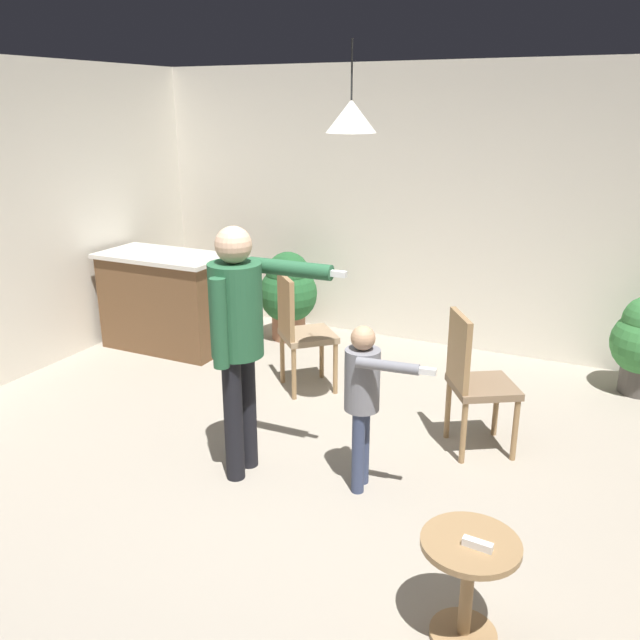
{
  "coord_description": "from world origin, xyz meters",
  "views": [
    {
      "loc": [
        1.6,
        -3.02,
        2.33
      ],
      "look_at": [
        -0.14,
        0.6,
        1.0
      ],
      "focal_mm": 36.88,
      "sensor_mm": 36.0,
      "label": 1
    }
  ],
  "objects_px": {
    "person_child": "(364,390)",
    "person_adult": "(239,326)",
    "side_table_by_couch": "(468,578)",
    "dining_chair_by_counter": "(300,329)",
    "spare_remote_on_table": "(478,544)",
    "potted_plant_by_wall": "(288,292)",
    "dining_chair_near_wall": "(473,378)",
    "kitchen_counter": "(166,301)"
  },
  "relations": [
    {
      "from": "person_child",
      "to": "person_adult",
      "type": "bearing_deg",
      "value": -84.29
    },
    {
      "from": "side_table_by_couch",
      "to": "dining_chair_by_counter",
      "type": "bearing_deg",
      "value": 132.35
    },
    {
      "from": "person_child",
      "to": "spare_remote_on_table",
      "type": "bearing_deg",
      "value": 37.06
    },
    {
      "from": "dining_chair_by_counter",
      "to": "spare_remote_on_table",
      "type": "distance_m",
      "value": 2.93
    },
    {
      "from": "side_table_by_couch",
      "to": "spare_remote_on_table",
      "type": "distance_m",
      "value": 0.22
    },
    {
      "from": "potted_plant_by_wall",
      "to": "spare_remote_on_table",
      "type": "bearing_deg",
      "value": -50.61
    },
    {
      "from": "dining_chair_by_counter",
      "to": "person_child",
      "type": "bearing_deg",
      "value": -2.37
    },
    {
      "from": "dining_chair_near_wall",
      "to": "spare_remote_on_table",
      "type": "distance_m",
      "value": 1.81
    },
    {
      "from": "dining_chair_near_wall",
      "to": "potted_plant_by_wall",
      "type": "height_order",
      "value": "dining_chair_near_wall"
    },
    {
      "from": "side_table_by_couch",
      "to": "potted_plant_by_wall",
      "type": "height_order",
      "value": "potted_plant_by_wall"
    },
    {
      "from": "person_adult",
      "to": "dining_chair_by_counter",
      "type": "distance_m",
      "value": 1.45
    },
    {
      "from": "side_table_by_couch",
      "to": "potted_plant_by_wall",
      "type": "bearing_deg",
      "value": 129.31
    },
    {
      "from": "side_table_by_couch",
      "to": "dining_chair_by_counter",
      "type": "distance_m",
      "value": 2.88
    },
    {
      "from": "kitchen_counter",
      "to": "person_adult",
      "type": "xyz_separation_m",
      "value": [
        1.93,
        -1.69,
        0.54
      ]
    },
    {
      "from": "kitchen_counter",
      "to": "side_table_by_couch",
      "type": "xyz_separation_m",
      "value": [
        3.6,
        -2.47,
        -0.15
      ]
    },
    {
      "from": "dining_chair_by_counter",
      "to": "kitchen_counter",
      "type": "bearing_deg",
      "value": -145.87
    },
    {
      "from": "potted_plant_by_wall",
      "to": "kitchen_counter",
      "type": "bearing_deg",
      "value": -142.4
    },
    {
      "from": "person_child",
      "to": "potted_plant_by_wall",
      "type": "distance_m",
      "value": 2.86
    },
    {
      "from": "person_adult",
      "to": "potted_plant_by_wall",
      "type": "distance_m",
      "value": 2.67
    },
    {
      "from": "person_adult",
      "to": "potted_plant_by_wall",
      "type": "height_order",
      "value": "person_adult"
    },
    {
      "from": "spare_remote_on_table",
      "to": "kitchen_counter",
      "type": "bearing_deg",
      "value": 145.38
    },
    {
      "from": "dining_chair_by_counter",
      "to": "side_table_by_couch",
      "type": "bearing_deg",
      "value": -1.69
    },
    {
      "from": "person_adult",
      "to": "dining_chair_near_wall",
      "type": "height_order",
      "value": "person_adult"
    },
    {
      "from": "person_child",
      "to": "spare_remote_on_table",
      "type": "relative_size",
      "value": 8.33
    },
    {
      "from": "dining_chair_by_counter",
      "to": "spare_remote_on_table",
      "type": "bearing_deg",
      "value": -1.63
    },
    {
      "from": "person_child",
      "to": "spare_remote_on_table",
      "type": "height_order",
      "value": "person_child"
    },
    {
      "from": "potted_plant_by_wall",
      "to": "person_adult",
      "type": "bearing_deg",
      "value": -68.23
    },
    {
      "from": "side_table_by_couch",
      "to": "spare_remote_on_table",
      "type": "relative_size",
      "value": 4.0
    },
    {
      "from": "dining_chair_near_wall",
      "to": "spare_remote_on_table",
      "type": "xyz_separation_m",
      "value": [
        0.43,
        -1.76,
        -0.01
      ]
    },
    {
      "from": "side_table_by_couch",
      "to": "person_child",
      "type": "relative_size",
      "value": 0.48
    },
    {
      "from": "spare_remote_on_table",
      "to": "dining_chair_by_counter",
      "type": "bearing_deg",
      "value": 132.41
    },
    {
      "from": "dining_chair_near_wall",
      "to": "spare_remote_on_table",
      "type": "height_order",
      "value": "dining_chair_near_wall"
    },
    {
      "from": "kitchen_counter",
      "to": "dining_chair_near_wall",
      "type": "distance_m",
      "value": 3.29
    },
    {
      "from": "kitchen_counter",
      "to": "person_child",
      "type": "bearing_deg",
      "value": -29.4
    },
    {
      "from": "kitchen_counter",
      "to": "person_adult",
      "type": "relative_size",
      "value": 0.77
    },
    {
      "from": "person_child",
      "to": "dining_chair_by_counter",
      "type": "relative_size",
      "value": 1.08
    },
    {
      "from": "kitchen_counter",
      "to": "potted_plant_by_wall",
      "type": "relative_size",
      "value": 1.38
    },
    {
      "from": "kitchen_counter",
      "to": "dining_chair_near_wall",
      "type": "bearing_deg",
      "value": -13.08
    },
    {
      "from": "person_adult",
      "to": "potted_plant_by_wall",
      "type": "relative_size",
      "value": 1.8
    },
    {
      "from": "person_adult",
      "to": "person_child",
      "type": "height_order",
      "value": "person_adult"
    },
    {
      "from": "kitchen_counter",
      "to": "dining_chair_near_wall",
      "type": "xyz_separation_m",
      "value": [
        3.2,
        -0.74,
        0.07
      ]
    },
    {
      "from": "person_child",
      "to": "dining_chair_near_wall",
      "type": "bearing_deg",
      "value": 141.42
    }
  ]
}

